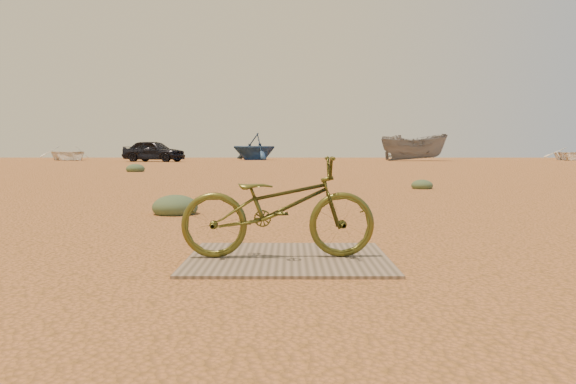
{
  "coord_description": "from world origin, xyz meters",
  "views": [
    {
      "loc": [
        0.49,
        -3.77,
        0.83
      ],
      "look_at": [
        0.48,
        0.41,
        0.51
      ],
      "focal_mm": 35.0,
      "sensor_mm": 36.0,
      "label": 1
    }
  ],
  "objects_px": {
    "plywood_board": "(288,258)",
    "boat_far_right": "(574,154)",
    "boat_near_left": "(67,153)",
    "bicycle": "(278,207)",
    "car": "(154,151)",
    "boat_far_left": "(255,146)",
    "boat_mid_right": "(414,147)"
  },
  "relations": [
    {
      "from": "boat_mid_right",
      "to": "bicycle",
      "type": "bearing_deg",
      "value": 156.44
    },
    {
      "from": "plywood_board",
      "to": "boat_mid_right",
      "type": "height_order",
      "value": "boat_mid_right"
    },
    {
      "from": "boat_near_left",
      "to": "bicycle",
      "type": "bearing_deg",
      "value": -95.96
    },
    {
      "from": "car",
      "to": "boat_mid_right",
      "type": "relative_size",
      "value": 0.83
    },
    {
      "from": "boat_near_left",
      "to": "boat_mid_right",
      "type": "bearing_deg",
      "value": -33.55
    },
    {
      "from": "plywood_board",
      "to": "boat_near_left",
      "type": "relative_size",
      "value": 0.27
    },
    {
      "from": "boat_far_right",
      "to": "boat_near_left",
      "type": "bearing_deg",
      "value": -175.13
    },
    {
      "from": "plywood_board",
      "to": "boat_far_left",
      "type": "height_order",
      "value": "boat_far_left"
    },
    {
      "from": "car",
      "to": "boat_far_left",
      "type": "xyz_separation_m",
      "value": [
        6.88,
        7.17,
        0.37
      ]
    },
    {
      "from": "boat_far_left",
      "to": "boat_far_right",
      "type": "height_order",
      "value": "boat_far_left"
    },
    {
      "from": "boat_far_left",
      "to": "boat_mid_right",
      "type": "relative_size",
      "value": 0.79
    },
    {
      "from": "boat_near_left",
      "to": "boat_far_right",
      "type": "relative_size",
      "value": 1.08
    },
    {
      "from": "boat_mid_right",
      "to": "boat_far_right",
      "type": "height_order",
      "value": "boat_mid_right"
    },
    {
      "from": "bicycle",
      "to": "boat_far_right",
      "type": "relative_size",
      "value": 0.28
    },
    {
      "from": "bicycle",
      "to": "boat_mid_right",
      "type": "height_order",
      "value": "boat_mid_right"
    },
    {
      "from": "bicycle",
      "to": "car",
      "type": "bearing_deg",
      "value": 12.46
    },
    {
      "from": "car",
      "to": "plywood_board",
      "type": "bearing_deg",
      "value": -145.73
    },
    {
      "from": "boat_far_left",
      "to": "boat_mid_right",
      "type": "distance_m",
      "value": 13.33
    },
    {
      "from": "boat_far_left",
      "to": "boat_far_right",
      "type": "bearing_deg",
      "value": 43.95
    },
    {
      "from": "plywood_board",
      "to": "car",
      "type": "xyz_separation_m",
      "value": [
        -9.87,
        36.59,
        0.77
      ]
    },
    {
      "from": "boat_far_left",
      "to": "boat_mid_right",
      "type": "xyz_separation_m",
      "value": [
        12.84,
        -3.55,
        -0.08
      ]
    },
    {
      "from": "car",
      "to": "boat_far_left",
      "type": "relative_size",
      "value": 1.04
    },
    {
      "from": "plywood_board",
      "to": "boat_far_left",
      "type": "bearing_deg",
      "value": 93.9
    },
    {
      "from": "car",
      "to": "boat_near_left",
      "type": "relative_size",
      "value": 0.81
    },
    {
      "from": "bicycle",
      "to": "boat_far_left",
      "type": "distance_m",
      "value": 43.87
    },
    {
      "from": "car",
      "to": "boat_near_left",
      "type": "distance_m",
      "value": 10.25
    },
    {
      "from": "boat_far_left",
      "to": "car",
      "type": "bearing_deg",
      "value": -85.14
    },
    {
      "from": "boat_near_left",
      "to": "boat_far_right",
      "type": "xyz_separation_m",
      "value": [
        41.56,
        -0.65,
        -0.04
      ]
    },
    {
      "from": "plywood_board",
      "to": "boat_mid_right",
      "type": "bearing_deg",
      "value": 76.23
    },
    {
      "from": "plywood_board",
      "to": "boat_far_right",
      "type": "bearing_deg",
      "value": 60.9
    },
    {
      "from": "bicycle",
      "to": "boat_near_left",
      "type": "relative_size",
      "value": 0.26
    },
    {
      "from": "plywood_board",
      "to": "boat_far_right",
      "type": "relative_size",
      "value": 0.29
    }
  ]
}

